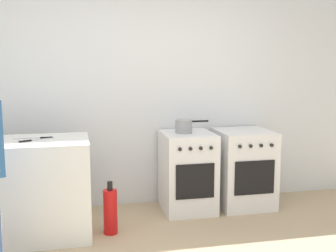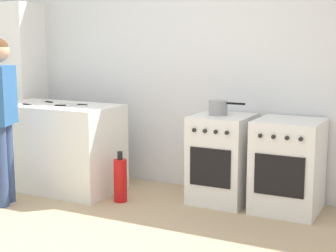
{
  "view_description": "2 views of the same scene",
  "coord_description": "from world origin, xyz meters",
  "px_view_note": "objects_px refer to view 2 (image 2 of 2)",
  "views": [
    {
      "loc": [
        -0.8,
        -2.69,
        1.59
      ],
      "look_at": [
        -0.02,
        0.89,
        1.04
      ],
      "focal_mm": 45.0,
      "sensor_mm": 36.0,
      "label": 1
    },
    {
      "loc": [
        2.12,
        -3.01,
        1.55
      ],
      "look_at": [
        0.15,
        0.81,
        0.84
      ],
      "focal_mm": 55.0,
      "sensor_mm": 36.0,
      "label": 2
    }
  ],
  "objects_px": {
    "fire_extinguisher": "(120,180)",
    "knife_chef": "(32,105)",
    "pot": "(218,108)",
    "larder_cabinet": "(20,88)",
    "person": "(1,108)",
    "oven_left": "(222,158)",
    "knife_paring": "(48,102)",
    "knife_bread": "(74,104)",
    "knife_carving": "(70,105)",
    "oven_right": "(288,165)"
  },
  "relations": [
    {
      "from": "fire_extinguisher",
      "to": "knife_chef",
      "type": "bearing_deg",
      "value": -174.77
    },
    {
      "from": "pot",
      "to": "larder_cabinet",
      "type": "xyz_separation_m",
      "value": [
        -2.61,
        0.11,
        0.08
      ]
    },
    {
      "from": "larder_cabinet",
      "to": "person",
      "type": "bearing_deg",
      "value": -54.11
    },
    {
      "from": "oven_left",
      "to": "larder_cabinet",
      "type": "relative_size",
      "value": 0.42
    },
    {
      "from": "knife_chef",
      "to": "person",
      "type": "bearing_deg",
      "value": -84.15
    },
    {
      "from": "knife_paring",
      "to": "knife_chef",
      "type": "bearing_deg",
      "value": -78.23
    },
    {
      "from": "oven_left",
      "to": "person",
      "type": "bearing_deg",
      "value": -149.94
    },
    {
      "from": "fire_extinguisher",
      "to": "knife_bread",
      "type": "bearing_deg",
      "value": 165.6
    },
    {
      "from": "knife_bread",
      "to": "person",
      "type": "height_order",
      "value": "person"
    },
    {
      "from": "knife_bread",
      "to": "person",
      "type": "distance_m",
      "value": 0.8
    },
    {
      "from": "oven_left",
      "to": "person",
      "type": "height_order",
      "value": "person"
    },
    {
      "from": "pot",
      "to": "larder_cabinet",
      "type": "relative_size",
      "value": 0.18
    },
    {
      "from": "knife_carving",
      "to": "larder_cabinet",
      "type": "bearing_deg",
      "value": 155.97
    },
    {
      "from": "oven_right",
      "to": "knife_carving",
      "type": "xyz_separation_m",
      "value": [
        -2.16,
        -0.4,
        0.48
      ]
    },
    {
      "from": "oven_left",
      "to": "oven_right",
      "type": "xyz_separation_m",
      "value": [
        0.64,
        0.0,
        0.0
      ]
    },
    {
      "from": "knife_carving",
      "to": "person",
      "type": "height_order",
      "value": "person"
    },
    {
      "from": "knife_chef",
      "to": "larder_cabinet",
      "type": "bearing_deg",
      "value": 139.47
    },
    {
      "from": "pot",
      "to": "knife_carving",
      "type": "distance_m",
      "value": 1.52
    },
    {
      "from": "oven_right",
      "to": "knife_bread",
      "type": "height_order",
      "value": "knife_bread"
    },
    {
      "from": "oven_left",
      "to": "knife_bread",
      "type": "xyz_separation_m",
      "value": [
        -1.53,
        -0.31,
        0.48
      ]
    },
    {
      "from": "knife_bread",
      "to": "larder_cabinet",
      "type": "xyz_separation_m",
      "value": [
        -1.12,
        0.41,
        0.1
      ]
    },
    {
      "from": "oven_right",
      "to": "knife_paring",
      "type": "relative_size",
      "value": 4.11
    },
    {
      "from": "knife_carving",
      "to": "person",
      "type": "distance_m",
      "value": 0.71
    },
    {
      "from": "oven_left",
      "to": "pot",
      "type": "relative_size",
      "value": 2.36
    },
    {
      "from": "pot",
      "to": "person",
      "type": "distance_m",
      "value": 2.05
    },
    {
      "from": "knife_bread",
      "to": "fire_extinguisher",
      "type": "distance_m",
      "value": 0.97
    },
    {
      "from": "pot",
      "to": "oven_left",
      "type": "bearing_deg",
      "value": 13.14
    },
    {
      "from": "knife_chef",
      "to": "fire_extinguisher",
      "type": "xyz_separation_m",
      "value": [
        0.99,
        0.09,
        -0.69
      ]
    },
    {
      "from": "pot",
      "to": "knife_carving",
      "type": "height_order",
      "value": "pot"
    },
    {
      "from": "oven_left",
      "to": "pot",
      "type": "xyz_separation_m",
      "value": [
        -0.04,
        -0.01,
        0.5
      ]
    },
    {
      "from": "oven_left",
      "to": "pot",
      "type": "distance_m",
      "value": 0.5
    },
    {
      "from": "oven_left",
      "to": "larder_cabinet",
      "type": "distance_m",
      "value": 2.71
    },
    {
      "from": "oven_right",
      "to": "knife_chef",
      "type": "xyz_separation_m",
      "value": [
        -2.51,
        -0.57,
        0.48
      ]
    },
    {
      "from": "knife_carving",
      "to": "larder_cabinet",
      "type": "height_order",
      "value": "larder_cabinet"
    },
    {
      "from": "knife_bread",
      "to": "larder_cabinet",
      "type": "relative_size",
      "value": 0.18
    },
    {
      "from": "oven_left",
      "to": "person",
      "type": "xyz_separation_m",
      "value": [
        -1.82,
        -1.05,
        0.51
      ]
    },
    {
      "from": "pot",
      "to": "knife_chef",
      "type": "bearing_deg",
      "value": -162.94
    },
    {
      "from": "knife_bread",
      "to": "larder_cabinet",
      "type": "bearing_deg",
      "value": 159.85
    },
    {
      "from": "pot",
      "to": "fire_extinguisher",
      "type": "distance_m",
      "value": 1.18
    },
    {
      "from": "knife_paring",
      "to": "knife_bread",
      "type": "relative_size",
      "value": 0.59
    },
    {
      "from": "knife_chef",
      "to": "fire_extinguisher",
      "type": "bearing_deg",
      "value": 5.23
    },
    {
      "from": "fire_extinguisher",
      "to": "larder_cabinet",
      "type": "bearing_deg",
      "value": 161.95
    },
    {
      "from": "oven_left",
      "to": "knife_chef",
      "type": "distance_m",
      "value": 2.01
    },
    {
      "from": "knife_carving",
      "to": "larder_cabinet",
      "type": "distance_m",
      "value": 1.25
    },
    {
      "from": "knife_carving",
      "to": "fire_extinguisher",
      "type": "height_order",
      "value": "knife_carving"
    },
    {
      "from": "oven_right",
      "to": "knife_chef",
      "type": "relative_size",
      "value": 2.74
    },
    {
      "from": "knife_chef",
      "to": "person",
      "type": "height_order",
      "value": "person"
    },
    {
      "from": "pot",
      "to": "fire_extinguisher",
      "type": "height_order",
      "value": "pot"
    },
    {
      "from": "oven_right",
      "to": "fire_extinguisher",
      "type": "height_order",
      "value": "oven_right"
    },
    {
      "from": "knife_paring",
      "to": "larder_cabinet",
      "type": "bearing_deg",
      "value": 153.43
    }
  ]
}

